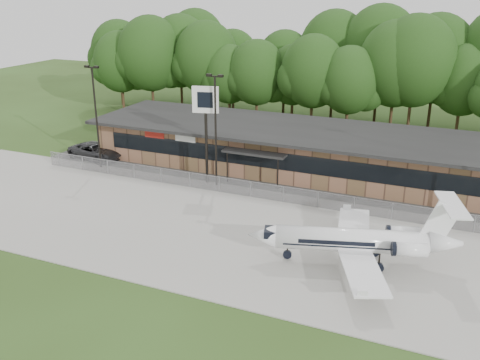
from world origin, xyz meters
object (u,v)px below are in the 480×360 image
at_px(terminal, 294,148).
at_px(suv, 95,151).
at_px(pole_sign, 206,110).
at_px(business_jet, 359,241).

height_order(terminal, suv, terminal).
xyz_separation_m(terminal, suv, (-20.23, -5.35, -1.33)).
xyz_separation_m(terminal, pole_sign, (-6.10, -7.14, 4.76)).
bearing_deg(suv, pole_sign, -88.26).
relative_size(suv, pole_sign, 0.67).
relative_size(business_jet, pole_sign, 1.53).
bearing_deg(terminal, suv, -165.18).
distance_m(terminal, pole_sign, 10.53).
bearing_deg(suv, business_jet, -102.14).
xyz_separation_m(suv, pole_sign, (14.13, -1.79, 6.09)).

